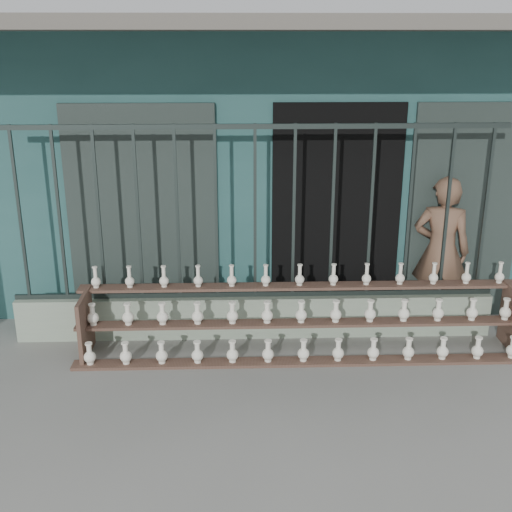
{
  "coord_description": "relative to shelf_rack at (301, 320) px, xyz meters",
  "views": [
    {
      "loc": [
        -0.19,
        -4.95,
        3.04
      ],
      "look_at": [
        0.0,
        1.0,
        1.0
      ],
      "focal_mm": 45.0,
      "sensor_mm": 36.0,
      "label": 1
    }
  ],
  "objects": [
    {
      "name": "ground",
      "position": [
        -0.45,
        -0.88,
        -0.36
      ],
      "size": [
        60.0,
        60.0,
        0.0
      ],
      "primitive_type": "plane",
      "color": "slate"
    },
    {
      "name": "workshop_building",
      "position": [
        -0.45,
        3.35,
        1.26
      ],
      "size": [
        7.4,
        6.6,
        3.21
      ],
      "color": "#275452",
      "rests_on": "ground"
    },
    {
      "name": "parapet_wall",
      "position": [
        -0.45,
        0.42,
        -0.14
      ],
      "size": [
        5.0,
        0.2,
        0.45
      ],
      "primitive_type": "cube",
      "color": "#92A48D",
      "rests_on": "ground"
    },
    {
      "name": "security_fence",
      "position": [
        -0.45,
        0.42,
        0.99
      ],
      "size": [
        5.0,
        0.04,
        1.8
      ],
      "color": "#283330",
      "rests_on": "parapet_wall"
    },
    {
      "name": "shelf_rack",
      "position": [
        0.0,
        0.0,
        0.0
      ],
      "size": [
        4.5,
        0.68,
        0.85
      ],
      "color": "brown",
      "rests_on": "ground"
    },
    {
      "name": "elderly_woman",
      "position": [
        1.58,
        0.7,
        0.47
      ],
      "size": [
        0.7,
        0.57,
        1.66
      ],
      "primitive_type": "imported",
      "rotation": [
        0.0,
        0.0,
        2.83
      ],
      "color": "brown",
      "rests_on": "ground"
    }
  ]
}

